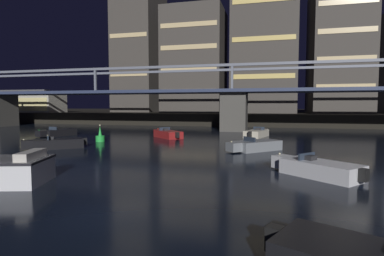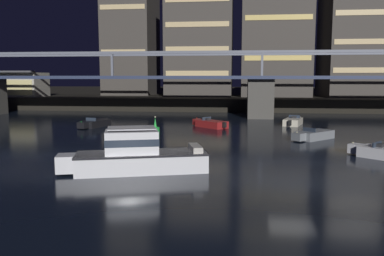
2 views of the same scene
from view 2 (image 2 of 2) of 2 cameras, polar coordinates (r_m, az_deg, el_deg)
name	(u,v)px [view 2 (image 2 of 2)]	position (r m, az deg, el deg)	size (l,w,h in m)	color
ground_plane	(293,184)	(23.23, 14.06, -7.63)	(400.00, 400.00, 0.00)	black
far_riverbank	(251,95)	(106.61, 8.29, 4.64)	(240.00, 80.00, 2.20)	black
river_bridge	(260,87)	(58.55, 9.66, 5.80)	(89.27, 6.40, 9.38)	#4C4944
tower_west_tall	(200,39)	(78.25, 1.15, 12.51)	(12.21, 11.38, 21.93)	#423D38
tower_central	(277,0)	(78.50, 11.93, 17.27)	(12.55, 8.50, 35.29)	#423D38
tower_east_tall	(353,31)	(81.65, 21.76, 12.66)	(10.24, 13.88, 24.40)	#423D38
waterfront_pavilion	(11,84)	(81.87, -24.20, 5.64)	(12.40, 7.40, 4.70)	#B2AD9E
cabin_cruiser_near_left	(136,155)	(25.31, -7.87, -3.81)	(9.35, 4.84, 2.79)	silver
speedboat_near_center	(94,123)	(48.66, -13.65, 0.62)	(2.74, 5.19, 1.16)	black
speedboat_mid_center	(132,136)	(37.53, -8.43, -1.18)	(4.54, 4.21, 1.16)	black
speedboat_mid_right	(210,124)	(47.11, 2.59, 0.61)	(4.44, 4.34, 1.16)	maroon
speedboat_far_left	(293,122)	(50.92, 14.14, 0.90)	(2.87, 5.16, 1.16)	beige
speedboat_far_center	(313,135)	(39.66, 16.75, -0.96)	(4.40, 4.37, 1.16)	gray
channel_buoy	(155,128)	(42.58, -5.22, -0.05)	(0.90, 0.90, 1.76)	green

